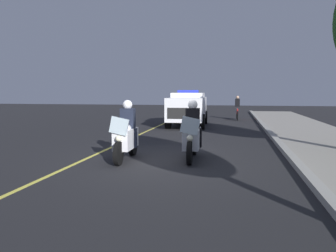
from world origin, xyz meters
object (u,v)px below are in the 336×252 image
(police_motorcycle_lead_right, at_px, (192,135))
(cyclist_background, at_px, (237,108))
(police_motorcycle_lead_left, at_px, (126,136))
(police_suv, at_px, (188,107))

(police_motorcycle_lead_right, bearing_deg, cyclist_background, 174.32)
(police_motorcycle_lead_left, distance_m, cyclist_background, 15.20)
(police_motorcycle_lead_right, xyz_separation_m, cyclist_background, (-14.41, 1.43, 0.14))
(police_suv, height_order, cyclist_background, police_suv)
(police_motorcycle_lead_left, bearing_deg, police_motorcycle_lead_right, 102.94)
(police_suv, xyz_separation_m, cyclist_background, (-4.92, 2.83, -0.22))
(police_motorcycle_lead_right, bearing_deg, police_motorcycle_lead_left, -77.06)
(police_suv, relative_size, cyclist_background, 2.82)
(police_motorcycle_lead_left, xyz_separation_m, police_motorcycle_lead_right, (-0.43, 1.85, 0.00))
(police_motorcycle_lead_left, distance_m, police_suv, 9.94)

